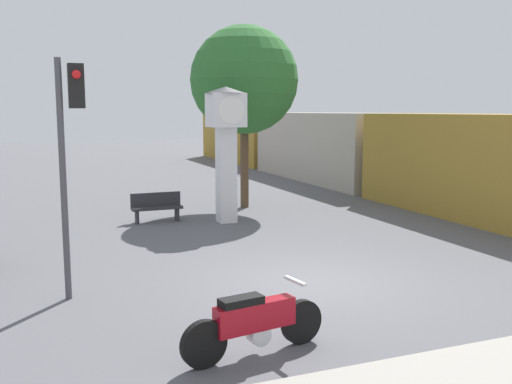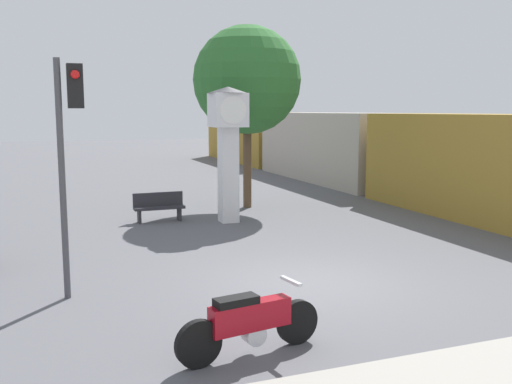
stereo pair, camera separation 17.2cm
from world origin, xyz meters
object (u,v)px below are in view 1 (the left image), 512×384
Objects in this scene: clock_tower at (226,133)px; traffic_light at (69,136)px; street_tree at (244,80)px; freight_train at (323,146)px; bench at (157,206)px; motorcycle at (255,322)px.

traffic_light reaches higher than clock_tower.
traffic_light is 0.68× the size of street_tree.
freight_train is 21.20× the size of bench.
street_tree is (1.50, 2.41, 1.74)m from clock_tower.
freight_train is at bearing 38.11° from bench.
clock_tower reaches higher than bench.
freight_train is at bearing 44.22° from street_tree.
motorcycle reaches higher than bench.
street_tree is at bearing 58.13° from clock_tower.
street_tree reaches higher than motorcycle.
street_tree is (-6.60, -6.42, 2.88)m from freight_train.
motorcycle is at bearing -109.59° from street_tree.
street_tree reaches higher than traffic_light.
clock_tower is 0.13× the size of freight_train.
traffic_light reaches higher than freight_train.
motorcycle is 10.29m from clock_tower.
street_tree reaches higher than freight_train.
traffic_light reaches higher than motorcycle.
freight_train is 9.65m from street_tree.
traffic_light is at bearing -131.42° from freight_train.
freight_train is (8.10, 8.84, -1.14)m from clock_tower.
traffic_light is (-5.00, -6.02, 0.22)m from clock_tower.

